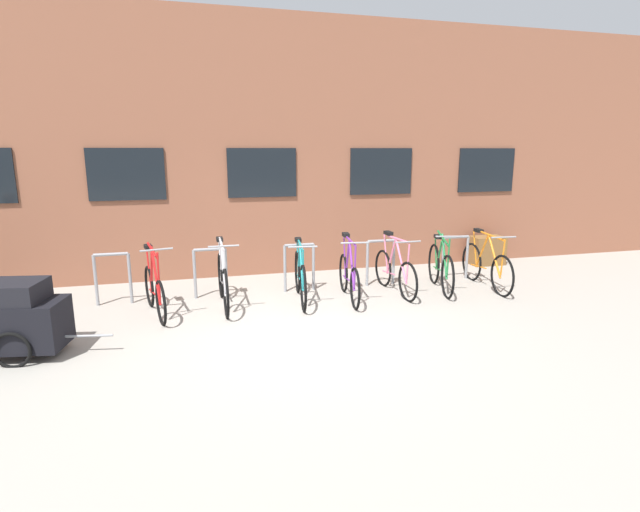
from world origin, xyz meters
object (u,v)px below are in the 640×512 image
at_px(bike_trailer, 22,318).
at_px(bicycle_red, 154,290).
at_px(bicycle_pink, 395,271).
at_px(bicycle_purple, 349,276).
at_px(bicycle_silver, 223,281).
at_px(planter_box, 486,250).
at_px(bicycle_orange, 486,266).
at_px(bicycle_green, 440,268).
at_px(bicycle_teal, 300,277).

bearing_deg(bike_trailer, bicycle_red, 40.05).
height_order(bicycle_pink, bicycle_purple, bicycle_purple).
height_order(bicycle_silver, planter_box, bicycle_silver).
bearing_deg(bicycle_silver, planter_box, 14.51).
bearing_deg(bicycle_purple, bicycle_orange, 1.15).
bearing_deg(bicycle_orange, bicycle_green, 175.82).
xyz_separation_m(bicycle_green, planter_box, (1.91, 1.51, -0.09)).
height_order(bicycle_red, bike_trailer, bicycle_red).
relative_size(bicycle_red, bicycle_silver, 0.86).
bearing_deg(bicycle_red, bicycle_teal, 3.07).
xyz_separation_m(bicycle_pink, bicycle_purple, (-0.88, -0.15, 0.01)).
bearing_deg(bicycle_purple, bicycle_pink, 9.89).
bearing_deg(bicycle_red, bike_trailer, -139.95).
xyz_separation_m(bicycle_red, bicycle_silver, (1.01, 0.16, 0.03)).
xyz_separation_m(bicycle_silver, planter_box, (5.64, 1.46, -0.10)).
height_order(bicycle_red, planter_box, bicycle_red).
height_order(bicycle_green, bicycle_silver, bicycle_silver).
distance_m(bicycle_green, bicycle_pink, 0.84).
bearing_deg(bike_trailer, bicycle_purple, 14.84).
distance_m(bicycle_orange, bike_trailer, 7.11).
bearing_deg(bicycle_green, bicycle_silver, 179.16).
bearing_deg(bicycle_pink, bicycle_green, -2.58).
bearing_deg(bicycle_green, planter_box, 38.36).
relative_size(bicycle_red, bicycle_teal, 0.89).
bearing_deg(bicycle_green, bicycle_purple, -176.17).
height_order(bicycle_silver, bike_trailer, bicycle_silver).
height_order(bicycle_red, bicycle_purple, bicycle_red).
xyz_separation_m(bicycle_pink, bike_trailer, (-5.30, -1.33, 0.10)).
distance_m(bicycle_green, bike_trailer, 6.28).
relative_size(bike_trailer, planter_box, 2.12).
height_order(bicycle_teal, bicycle_purple, bicycle_purple).
relative_size(bicycle_red, bicycle_pink, 0.95).
bearing_deg(bicycle_silver, bicycle_red, -171.04).
bearing_deg(bike_trailer, bicycle_pink, 14.03).
xyz_separation_m(bicycle_purple, planter_box, (3.63, 1.63, -0.08)).
bearing_deg(bicycle_red, planter_box, 13.69).
relative_size(bicycle_green, bicycle_silver, 0.90).
relative_size(bicycle_teal, bicycle_green, 1.07).
distance_m(bicycle_pink, bicycle_silver, 2.89).
relative_size(bicycle_silver, bike_trailer, 1.24).
relative_size(bicycle_orange, bicycle_silver, 0.97).
bearing_deg(bicycle_pink, bike_trailer, -165.97).
height_order(bicycle_teal, bicycle_pink, bicycle_pink).
bearing_deg(bicycle_pink, bicycle_teal, -179.23).
distance_m(bicycle_silver, bike_trailer, 2.76).
distance_m(bicycle_teal, bicycle_pink, 1.66).
height_order(bicycle_teal, planter_box, bicycle_teal).
distance_m(bicycle_orange, bicycle_purple, 2.58).
height_order(bicycle_red, bicycle_silver, bicycle_red).
bearing_deg(bicycle_orange, planter_box, 56.29).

